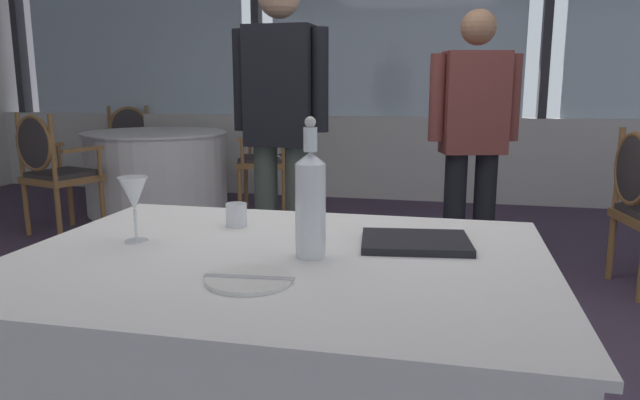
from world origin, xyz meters
TOP-DOWN VIEW (x-y plane):
  - ground_plane at (0.00, 0.00)m, footprint 12.74×12.74m
  - window_wall_far at (0.00, 3.68)m, footprint 9.17×0.14m
  - foreground_table at (0.17, -0.96)m, footprint 1.37×1.04m
  - side_plate at (0.17, -1.18)m, footprint 0.19×0.19m
  - butter_knife at (0.17, -1.18)m, footprint 0.21×0.04m
  - water_bottle at (0.26, -0.96)m, footprint 0.08×0.08m
  - wine_glass at (-0.25, -0.92)m, footprint 0.08×0.08m
  - water_tumbler at (-0.04, -0.69)m, footprint 0.06×0.06m
  - menu_book at (0.51, -0.79)m, footprint 0.31×0.26m
  - background_table_1 at (-2.07, 2.61)m, footprint 1.31×1.31m
  - dining_chair_1_0 at (-2.79, 3.42)m, footprint 0.66×0.66m
  - dining_chair_1_1 at (-2.41, 1.58)m, footprint 0.62×0.58m
  - dining_chair_1_2 at (-1.01, 2.83)m, footprint 0.55×0.60m
  - diner_person_0 at (0.72, 1.18)m, footprint 0.52×0.29m
  - diner_person_1 at (-0.31, 0.71)m, footprint 0.53×0.22m

SIDE VIEW (x-z plane):
  - ground_plane at x=0.00m, z-range 0.00..0.00m
  - foreground_table at x=0.17m, z-range 0.00..0.74m
  - background_table_1 at x=-2.07m, z-range 0.00..0.74m
  - dining_chair_1_0 at x=-2.79m, z-range 0.09..1.03m
  - dining_chair_1_1 at x=-2.41m, z-range 0.08..1.04m
  - dining_chair_1_2 at x=-1.01m, z-range 0.09..1.08m
  - side_plate at x=0.17m, z-range 0.74..0.75m
  - menu_book at x=0.51m, z-range 0.74..0.76m
  - butter_knife at x=0.17m, z-range 0.75..0.76m
  - water_tumbler at x=-0.04m, z-range 0.74..0.82m
  - wine_glass at x=-0.25m, z-range 0.79..0.97m
  - water_bottle at x=0.26m, z-range 0.71..1.06m
  - diner_person_0 at x=0.72m, z-range 0.10..1.69m
  - diner_person_1 at x=-0.31m, z-range 0.13..1.85m
  - window_wall_far at x=0.00m, z-range -0.29..2.62m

